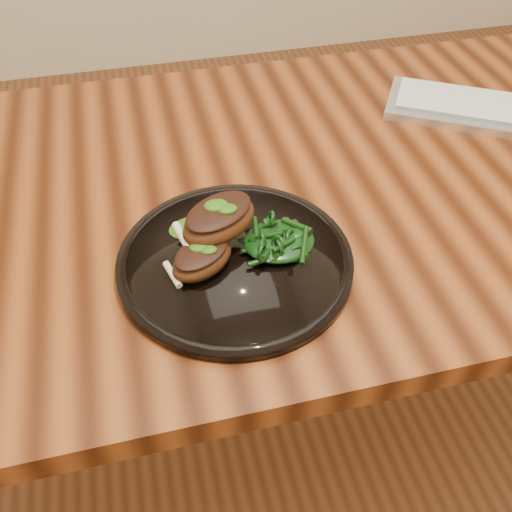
{
  "coord_description": "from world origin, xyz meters",
  "views": [
    {
      "loc": [
        -0.29,
        -0.71,
        1.31
      ],
      "look_at": [
        -0.16,
        -0.19,
        0.78
      ],
      "focal_mm": 40.0,
      "sensor_mm": 36.0,
      "label": 1
    }
  ],
  "objects_px": {
    "desk": "(321,210)",
    "lamb_chop_front": "(202,258)",
    "greens_heap": "(279,238)",
    "plate": "(235,261)"
  },
  "relations": [
    {
      "from": "desk",
      "to": "lamb_chop_front",
      "type": "height_order",
      "value": "lamb_chop_front"
    },
    {
      "from": "lamb_chop_front",
      "to": "greens_heap",
      "type": "distance_m",
      "value": 0.11
    },
    {
      "from": "plate",
      "to": "lamb_chop_front",
      "type": "xyz_separation_m",
      "value": [
        -0.05,
        -0.01,
        0.03
      ]
    },
    {
      "from": "greens_heap",
      "to": "lamb_chop_front",
      "type": "bearing_deg",
      "value": -170.99
    },
    {
      "from": "desk",
      "to": "plate",
      "type": "relative_size",
      "value": 5.03
    },
    {
      "from": "lamb_chop_front",
      "to": "greens_heap",
      "type": "bearing_deg",
      "value": 9.01
    },
    {
      "from": "plate",
      "to": "greens_heap",
      "type": "distance_m",
      "value": 0.07
    },
    {
      "from": "plate",
      "to": "lamb_chop_front",
      "type": "height_order",
      "value": "lamb_chop_front"
    },
    {
      "from": "desk",
      "to": "lamb_chop_front",
      "type": "distance_m",
      "value": 0.32
    },
    {
      "from": "desk",
      "to": "plate",
      "type": "xyz_separation_m",
      "value": [
        -0.19,
        -0.18,
        0.09
      ]
    }
  ]
}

